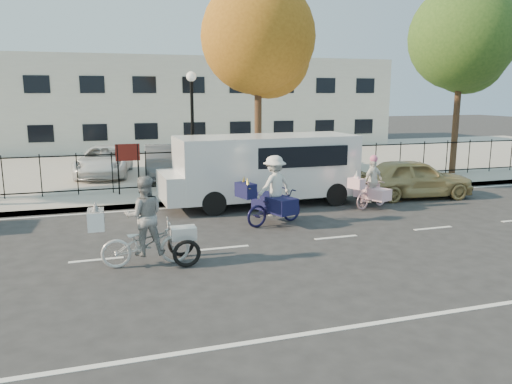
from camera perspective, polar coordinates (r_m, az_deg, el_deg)
name	(u,v)px	position (r m, az deg, el deg)	size (l,w,h in m)	color
ground	(225,248)	(12.29, -3.59, -6.41)	(120.00, 120.00, 0.00)	#333334
road_markings	(225,248)	(12.29, -3.59, -6.39)	(60.00, 9.52, 0.01)	silver
curb	(189,202)	(17.06, -7.67, -1.19)	(60.00, 0.10, 0.15)	#A8A399
sidewalk	(184,196)	(18.07, -8.24, -0.50)	(60.00, 2.20, 0.15)	#A8A399
parking_lot	(156,163)	(26.78, -11.33, 3.22)	(60.00, 15.60, 0.15)	#A8A399
iron_fence	(179,169)	(19.00, -8.85, 2.58)	(58.00, 0.06, 1.50)	black
building	(139,103)	(36.49, -13.26, 9.85)	(34.00, 10.00, 6.00)	silver
lamppost	(192,110)	(18.48, -7.32, 9.28)	(0.36, 0.36, 4.33)	black
street_sign	(128,159)	(18.35, -14.44, 3.69)	(0.85, 0.06, 1.80)	black
zebra_trike	(145,231)	(11.14, -12.53, -4.42)	(2.31, 0.88, 1.99)	silver
unicorn_bike	(372,189)	(16.72, 13.10, 0.37)	(1.77, 1.29, 1.76)	#D4A1AB
bull_bike	(274,197)	(14.26, 2.02, -0.60)	(2.21, 1.56, 1.99)	black
white_van	(263,167)	(16.77, 0.79, 2.90)	(6.60, 2.40, 2.33)	white
gold_sedan	(413,178)	(18.82, 17.55, 1.52)	(1.67, 4.16, 1.42)	tan
lot_car_b	(104,161)	(22.89, -16.96, 3.43)	(2.14, 4.64, 1.29)	white
lot_car_c	(163,162)	(21.57, -10.55, 3.41)	(1.47, 4.23, 1.39)	#53575C
lot_car_d	(331,156)	(24.28, 8.58, 4.07)	(1.38, 3.43, 1.17)	#9FA1A7
tree_mid	(261,43)	(19.79, 0.60, 16.71)	(4.36, 4.36, 8.00)	#442D1D
tree_east	(464,43)	(24.34, 22.66, 15.49)	(4.57, 4.57, 8.38)	#442D1D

